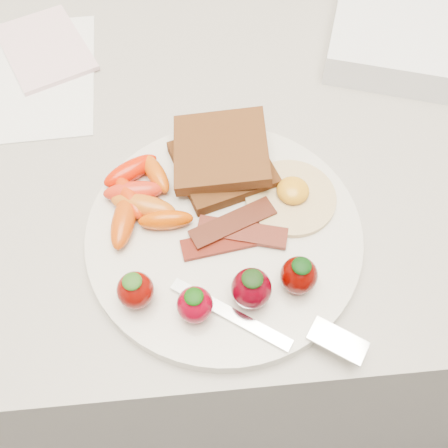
{
  "coord_description": "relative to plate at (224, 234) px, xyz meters",
  "views": [
    {
      "loc": [
        -0.03,
        1.3,
        1.34
      ],
      "look_at": [
        -0.01,
        1.55,
        0.93
      ],
      "focal_mm": 40.0,
      "sensor_mm": 36.0,
      "label": 1
    }
  ],
  "objects": [
    {
      "name": "counter",
      "position": [
        0.01,
        0.15,
        -0.46
      ],
      "size": [
        2.0,
        0.6,
        0.9
      ],
      "primitive_type": "cube",
      "color": "gray",
      "rests_on": "ground"
    },
    {
      "name": "plate",
      "position": [
        0.0,
        0.0,
        0.0
      ],
      "size": [
        0.27,
        0.27,
        0.02
      ],
      "primitive_type": "cylinder",
      "color": "beige",
      "rests_on": "counter"
    },
    {
      "name": "toast_lower",
      "position": [
        0.01,
        0.07,
        0.02
      ],
      "size": [
        0.11,
        0.11,
        0.01
      ],
      "primitive_type": "cube",
      "rotation": [
        0.0,
        0.0,
        0.3
      ],
      "color": "black",
      "rests_on": "plate"
    },
    {
      "name": "toast_upper",
      "position": [
        0.0,
        0.08,
        0.03
      ],
      "size": [
        0.1,
        0.1,
        0.02
      ],
      "primitive_type": "cube",
      "rotation": [
        0.0,
        -0.1,
        -0.04
      ],
      "color": "black",
      "rests_on": "toast_lower"
    },
    {
      "name": "fried_egg",
      "position": [
        0.07,
        0.03,
        0.01
      ],
      "size": [
        0.09,
        0.09,
        0.02
      ],
      "color": "beige",
      "rests_on": "plate"
    },
    {
      "name": "bacon_strips",
      "position": [
        0.01,
        -0.01,
        0.01
      ],
      "size": [
        0.11,
        0.06,
        0.01
      ],
      "color": "#370C02",
      "rests_on": "plate"
    },
    {
      "name": "baby_carrots",
      "position": [
        -0.08,
        0.04,
        0.02
      ],
      "size": [
        0.09,
        0.12,
        0.02
      ],
      "color": "red",
      "rests_on": "plate"
    },
    {
      "name": "strawberries",
      "position": [
        -0.01,
        -0.07,
        0.03
      ],
      "size": [
        0.18,
        0.05,
        0.04
      ],
      "color": "#620602",
      "rests_on": "plate"
    },
    {
      "name": "fork",
      "position": [
        0.04,
        -0.1,
        0.01
      ],
      "size": [
        0.17,
        0.09,
        0.0
      ],
      "color": "silver",
      "rests_on": "plate"
    },
    {
      "name": "paper_sheet",
      "position": [
        -0.22,
        0.25,
        -0.01
      ],
      "size": [
        0.17,
        0.22,
        0.0
      ],
      "primitive_type": "cube",
      "rotation": [
        0.0,
        0.0,
        0.04
      ],
      "color": "white",
      "rests_on": "counter"
    },
    {
      "name": "notepad",
      "position": [
        -0.2,
        0.3,
        -0.0
      ],
      "size": [
        0.14,
        0.17,
        0.01
      ],
      "primitive_type": "cube",
      "rotation": [
        0.0,
        0.0,
        0.42
      ],
      "color": "beige",
      "rests_on": "paper_sheet"
    }
  ]
}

